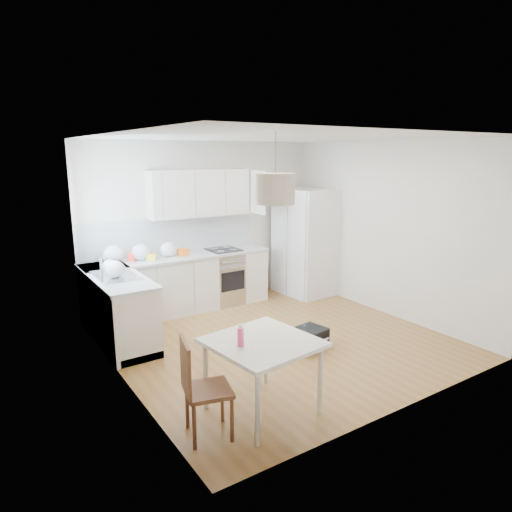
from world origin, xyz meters
The scene contains 29 objects.
floor centered at (0.00, 0.00, 0.00)m, with size 4.20×4.20×0.00m, color brown.
ceiling centered at (0.00, 0.00, 2.70)m, with size 4.20×4.20×0.00m, color white.
wall_back centered at (0.00, 2.10, 1.35)m, with size 4.20×4.20×0.00m, color white.
wall_left centered at (-2.10, 0.00, 1.35)m, with size 4.20×4.20×0.00m, color white.
wall_right centered at (2.10, 0.00, 1.35)m, with size 4.20×4.20×0.00m, color white.
window_glassblock centered at (-2.09, 1.15, 1.75)m, with size 0.02×1.00×1.00m, color #BFE0F9.
cabinets_back centered at (-0.60, 1.80, 0.44)m, with size 3.00×0.60×0.88m, color silver.
cabinets_left centered at (-1.80, 1.20, 0.44)m, with size 0.60×1.80×0.88m, color silver.
counter_back centered at (-0.60, 1.80, 0.90)m, with size 3.02×0.64×0.04m, color #AAADAF.
counter_left centered at (-1.80, 1.20, 0.90)m, with size 0.64×1.82×0.04m, color #AAADAF.
backsplash_back centered at (-0.60, 2.09, 1.21)m, with size 3.00×0.01×0.58m, color white.
backsplash_left centered at (-2.09, 1.20, 1.21)m, with size 0.01×1.80×0.58m, color white.
upper_cabinets centered at (-0.15, 1.94, 1.88)m, with size 1.70×0.32×0.75m, color silver.
range_oven centered at (0.20, 1.80, 0.44)m, with size 0.50×0.61×0.88m, color #B1B4B6, non-canonical shape.
sink centered at (-1.80, 1.15, 0.92)m, with size 0.50×0.80×0.16m, color #B1B4B6, non-canonical shape.
refrigerator centered at (1.71, 1.48, 0.95)m, with size 0.90×0.95×1.90m, color white, non-canonical shape.
dining_table centered at (-1.15, -1.36, 0.66)m, with size 1.05×1.05×0.75m.
dining_chair centered at (-1.77, -1.43, 0.47)m, with size 0.39×0.39×0.94m, color #502B18, non-canonical shape.
drink_bottle centered at (-1.39, -1.35, 0.85)m, with size 0.06×0.06×0.21m, color #F24373.
gym_bag centered at (0.17, -0.44, 0.13)m, with size 0.54×0.36×0.25m, color black.
pendant_lamp centered at (-0.96, -1.29, 2.18)m, with size 0.36×0.36×0.28m, color #BCA991.
grocery_bag_a centered at (-1.61, 1.86, 1.05)m, with size 0.30×0.25×0.27m, color white.
grocery_bag_b centered at (-1.21, 1.83, 1.04)m, with size 0.27×0.23×0.25m, color white.
grocery_bag_c centered at (-0.77, 1.83, 1.04)m, with size 0.26×0.22×0.23m, color white.
grocery_bag_d centered at (-1.81, 1.38, 1.01)m, with size 0.19×0.17×0.18m, color white.
grocery_bag_e centered at (-1.83, 1.05, 1.03)m, with size 0.25×0.21×0.22m, color white.
snack_orange centered at (-0.54, 1.78, 0.98)m, with size 0.17×0.10×0.11m, color orange.
snack_yellow centered at (-1.08, 1.75, 0.97)m, with size 0.15×0.09×0.10m, color gold.
snack_red centered at (-1.31, 1.88, 0.98)m, with size 0.17×0.11×0.12m, color red.
Camera 1 is at (-3.45, -4.75, 2.50)m, focal length 32.00 mm.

